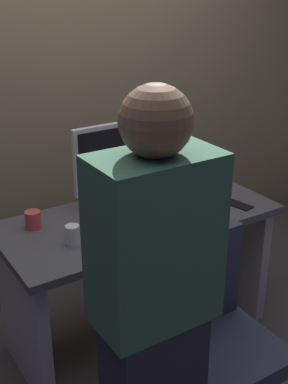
# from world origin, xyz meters

# --- Properties ---
(ground_plane) EXTENTS (9.00, 9.00, 0.00)m
(ground_plane) POSITION_xyz_m (0.00, 0.00, 0.00)
(ground_plane) COLOR #4C4742
(wall_back) EXTENTS (6.40, 0.10, 3.00)m
(wall_back) POSITION_xyz_m (0.00, 0.88, 1.50)
(wall_back) COLOR #8C7F5B
(wall_back) RESTS_ON ground
(desk) EXTENTS (1.46, 0.66, 0.75)m
(desk) POSITION_xyz_m (0.00, 0.00, 0.52)
(desk) COLOR #4C4C51
(desk) RESTS_ON ground
(office_chair) EXTENTS (0.52, 0.52, 0.94)m
(office_chair) POSITION_xyz_m (-0.07, -0.74, 0.43)
(office_chair) COLOR black
(office_chair) RESTS_ON ground
(person_at_desk) EXTENTS (0.40, 0.24, 1.64)m
(person_at_desk) POSITION_xyz_m (-0.48, -0.86, 0.84)
(person_at_desk) COLOR #262838
(person_at_desk) RESTS_ON ground
(monitor) EXTENTS (0.54, 0.14, 0.46)m
(monitor) POSITION_xyz_m (-0.00, 0.19, 1.01)
(monitor) COLOR silver
(monitor) RESTS_ON desk
(keyboard) EXTENTS (0.43, 0.13, 0.02)m
(keyboard) POSITION_xyz_m (-0.05, -0.07, 0.76)
(keyboard) COLOR #262626
(keyboard) RESTS_ON desk
(mouse) EXTENTS (0.06, 0.10, 0.03)m
(mouse) POSITION_xyz_m (0.23, -0.08, 0.77)
(mouse) COLOR black
(mouse) RESTS_ON desk
(cup_near_keyboard) EXTENTS (0.07, 0.07, 0.09)m
(cup_near_keyboard) POSITION_xyz_m (-0.42, -0.10, 0.80)
(cup_near_keyboard) COLOR silver
(cup_near_keyboard) RESTS_ON desk
(cup_by_monitor) EXTENTS (0.08, 0.08, 0.09)m
(cup_by_monitor) POSITION_xyz_m (-0.52, 0.16, 0.80)
(cup_by_monitor) COLOR #D84C3F
(cup_by_monitor) RESTS_ON desk
(book_stack) EXTENTS (0.22, 0.17, 0.09)m
(book_stack) POSITION_xyz_m (0.49, 0.11, 0.80)
(book_stack) COLOR beige
(book_stack) RESTS_ON desk
(cell_phone) EXTENTS (0.10, 0.16, 0.01)m
(cell_phone) POSITION_xyz_m (0.52, -0.19, 0.76)
(cell_phone) COLOR black
(cell_phone) RESTS_ON desk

